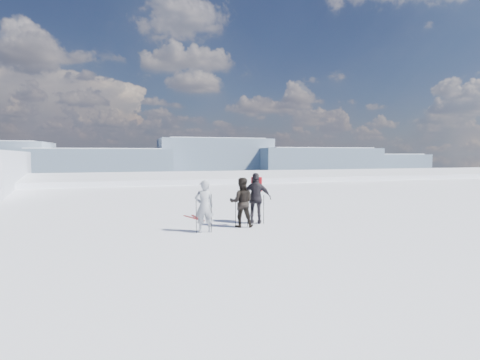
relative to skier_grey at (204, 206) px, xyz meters
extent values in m
plane|color=white|center=(3.68, 57.91, -18.42)|extent=(220.00, 208.01, 71.62)
cube|color=white|center=(3.68, 27.91, -7.42)|extent=(180.00, 16.00, 14.00)
plane|color=navy|center=(3.68, 287.91, -30.92)|extent=(820.00, 820.00, 0.00)
cube|color=slate|center=(-36.32, 437.91, -11.92)|extent=(160.00, 80.00, 38.00)
cube|color=white|center=(-36.32, 437.91, 4.08)|extent=(136.00, 70.00, 8.00)
cube|color=slate|center=(103.68, 467.91, -4.92)|extent=(140.00, 80.00, 52.00)
cube|color=white|center=(103.68, 467.91, 18.08)|extent=(119.00, 70.00, 8.00)
cube|color=slate|center=(233.68, 437.91, -10.92)|extent=(160.00, 80.00, 40.00)
cube|color=white|center=(233.68, 437.91, 6.08)|extent=(136.00, 70.00, 8.00)
cube|color=slate|center=(353.68, 467.91, -14.92)|extent=(130.00, 80.00, 32.00)
cube|color=white|center=(353.68, 467.91, -1.92)|extent=(110.50, 70.00, 8.00)
cone|color=black|center=(-14.32, 29.91, -3.92)|extent=(5.60, 5.60, 10.00)
cone|color=black|center=(-15.32, 32.91, -3.92)|extent=(5.60, 5.60, 10.00)
imported|color=#9599A3|center=(0.00, 0.00, 0.00)|extent=(0.68, 0.45, 1.84)
imported|color=black|center=(1.54, 0.59, 0.01)|extent=(1.06, 0.91, 1.87)
imported|color=black|center=(2.29, 1.08, 0.08)|extent=(1.28, 0.90, 2.01)
cube|color=red|center=(2.39, 1.31, 1.38)|extent=(0.49, 0.38, 0.57)
cylinder|color=black|center=(-0.30, -0.06, -0.35)|extent=(0.02, 0.02, 1.15)
cylinder|color=black|center=(0.24, -0.05, -0.24)|extent=(0.02, 0.02, 1.36)
cylinder|color=black|center=(1.29, 0.56, -0.35)|extent=(0.02, 0.02, 1.15)
cylinder|color=black|center=(1.78, 0.57, -0.25)|extent=(0.02, 0.02, 1.34)
cylinder|color=black|center=(2.04, 0.98, -0.30)|extent=(0.02, 0.02, 1.25)
cylinder|color=black|center=(2.56, 0.95, -0.35)|extent=(0.02, 0.02, 1.14)
cube|color=black|center=(0.11, 2.92, -0.91)|extent=(0.67, 1.63, 0.03)
cube|color=black|center=(0.25, 2.92, -0.91)|extent=(0.24, 1.70, 0.03)
camera|label=1|loc=(-2.48, -12.80, 1.83)|focal=28.00mm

